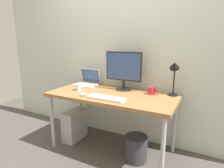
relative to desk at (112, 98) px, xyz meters
The scene contains 12 objects.
ground_plane 0.68m from the desk, ahead, with size 6.00×6.00×0.00m, color #4C4742.
back_wall 0.75m from the desk, 90.00° to the left, with size 4.40×0.04×2.60m, color silver.
desk is the anchor object (origin of this frame).
monitor 0.41m from the desk, 79.23° to the left, with size 0.49×0.20×0.49m.
laptop 0.59m from the desk, 154.54° to the left, with size 0.32×0.27×0.23m.
desk_lamp 0.79m from the desk, 19.27° to the left, with size 0.11×0.16×0.42m.
keyboard 0.24m from the desk, 79.39° to the right, with size 0.44×0.14×0.02m, color silver.
mouse 0.35m from the desk, 138.28° to the right, with size 0.06×0.09×0.03m, color silver.
coffee_mug 0.48m from the desk, 25.52° to the left, with size 0.11×0.08×0.09m.
glass_cup 0.46m from the desk, behind, with size 0.12×0.08×0.09m.
computer_tower 0.75m from the desk, behind, with size 0.18×0.36×0.42m, color #B2B2B7.
wastebasket 0.64m from the desk, 12.64° to the right, with size 0.26×0.26×0.30m, color #333338.
Camera 1 is at (1.04, -1.98, 1.38)m, focal length 30.80 mm.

